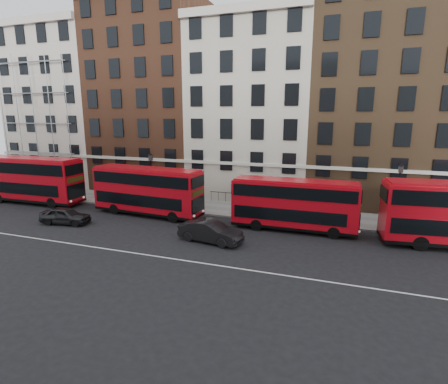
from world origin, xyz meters
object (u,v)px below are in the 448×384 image
(bus_a, at_px, (30,179))
(car_front, at_px, (210,231))
(car_rear, at_px, (65,216))
(bus_b, at_px, (147,190))
(bus_c, at_px, (294,204))

(bus_a, relative_size, car_front, 2.40)
(car_rear, height_order, car_front, car_front)
(bus_b, relative_size, car_front, 2.23)
(car_rear, bearing_deg, bus_b, -57.82)
(bus_b, xyz_separation_m, car_front, (7.96, -4.57, -1.56))
(car_rear, distance_m, car_front, 13.13)
(bus_b, relative_size, bus_c, 1.09)
(bus_b, xyz_separation_m, bus_c, (13.22, -0.00, -0.15))
(bus_b, bearing_deg, bus_c, 4.53)
(bus_a, distance_m, bus_b, 13.82)
(bus_a, bearing_deg, car_rear, -29.26)
(bus_a, height_order, car_front, bus_a)
(bus_c, bearing_deg, bus_b, 179.77)
(bus_a, xyz_separation_m, car_rear, (8.65, -4.63, -1.84))
(bus_b, distance_m, car_rear, 7.14)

